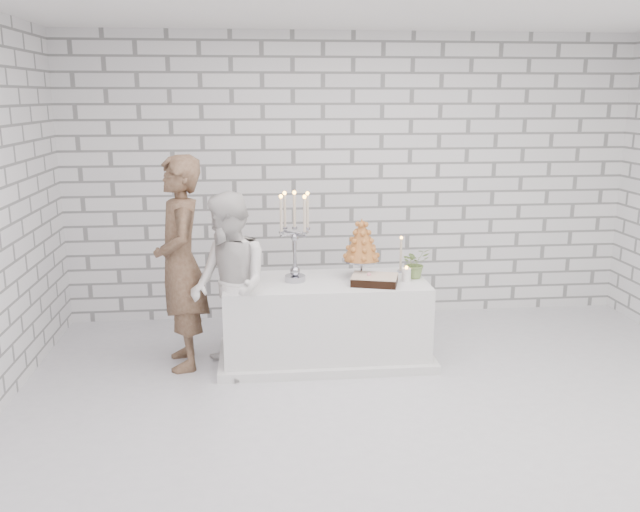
% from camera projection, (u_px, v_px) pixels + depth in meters
% --- Properties ---
extents(ground, '(6.00, 5.00, 0.01)m').
position_uv_depth(ground, '(399.00, 419.00, 4.97)').
color(ground, silver).
rests_on(ground, ground).
extents(wall_back, '(6.00, 0.01, 3.00)m').
position_uv_depth(wall_back, '(352.00, 179.00, 7.03)').
color(wall_back, white).
rests_on(wall_back, ground).
extents(wall_front, '(6.00, 0.01, 3.00)m').
position_uv_depth(wall_front, '(574.00, 362.00, 2.20)').
color(wall_front, white).
rests_on(wall_front, ground).
extents(cake_table, '(1.80, 0.80, 0.75)m').
position_uv_depth(cake_table, '(325.00, 320.00, 6.01)').
color(cake_table, white).
rests_on(cake_table, ground).
extents(groom, '(0.57, 0.76, 1.88)m').
position_uv_depth(groom, '(181.00, 264.00, 5.76)').
color(groom, '#523724').
rests_on(groom, ground).
extents(bride, '(0.85, 0.94, 1.59)m').
position_uv_depth(bride, '(229.00, 286.00, 5.58)').
color(bride, white).
rests_on(bride, ground).
extents(candelabra, '(0.39, 0.39, 0.81)m').
position_uv_depth(candelabra, '(295.00, 237.00, 5.81)').
color(candelabra, '#9FA0A9').
rests_on(candelabra, cake_table).
extents(croquembouche, '(0.42, 0.42, 0.55)m').
position_uv_depth(croquembouche, '(361.00, 248.00, 5.96)').
color(croquembouche, brown).
rests_on(croquembouche, cake_table).
extents(chocolate_cake, '(0.45, 0.38, 0.08)m').
position_uv_depth(chocolate_cake, '(375.00, 280.00, 5.79)').
color(chocolate_cake, black).
rests_on(chocolate_cake, cake_table).
extents(pillar_candle, '(0.10, 0.10, 0.12)m').
position_uv_depth(pillar_candle, '(406.00, 275.00, 5.88)').
color(pillar_candle, white).
rests_on(pillar_candle, cake_table).
extents(extra_taper, '(0.07, 0.07, 0.32)m').
position_uv_depth(extra_taper, '(401.00, 256.00, 6.17)').
color(extra_taper, beige).
rests_on(extra_taper, cake_table).
extents(flowers, '(0.30, 0.28, 0.28)m').
position_uv_depth(flowers, '(415.00, 263.00, 5.99)').
color(flowers, '#536A3A').
rests_on(flowers, cake_table).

